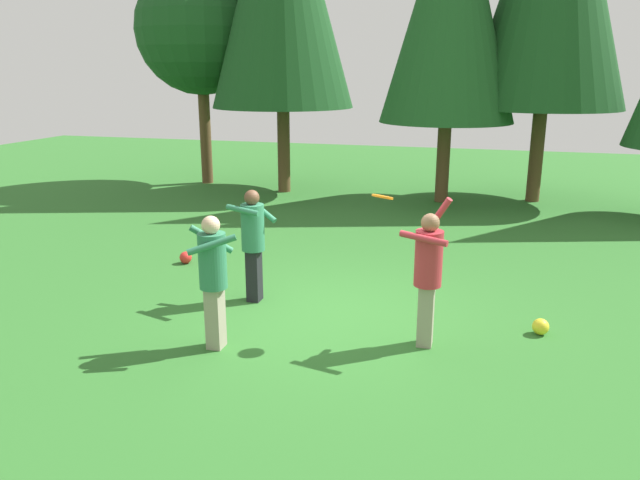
# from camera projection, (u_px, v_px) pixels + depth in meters

# --- Properties ---
(ground_plane) EXTENTS (40.00, 40.00, 0.00)m
(ground_plane) POSITION_uv_depth(u_px,v_px,m) (330.00, 315.00, 8.61)
(ground_plane) COLOR #2D6B28
(person_thrower) EXTENTS (0.59, 0.59, 1.88)m
(person_thrower) POSITION_uv_depth(u_px,v_px,m) (428.00, 268.00, 7.42)
(person_thrower) COLOR gray
(person_thrower) RESTS_ON ground_plane
(person_catcher) EXTENTS (0.69, 0.64, 1.69)m
(person_catcher) POSITION_uv_depth(u_px,v_px,m) (253.00, 236.00, 8.91)
(person_catcher) COLOR black
(person_catcher) RESTS_ON ground_plane
(person_bystander) EXTENTS (0.71, 0.68, 1.68)m
(person_bystander) POSITION_uv_depth(u_px,v_px,m) (213.00, 271.00, 7.36)
(person_bystander) COLOR gray
(person_bystander) RESTS_ON ground_plane
(frisbee) EXTENTS (0.38, 0.38, 0.09)m
(frisbee) POSITION_uv_depth(u_px,v_px,m) (382.00, 197.00, 7.51)
(frisbee) COLOR orange
(ball_yellow) EXTENTS (0.22, 0.22, 0.22)m
(ball_yellow) POSITION_uv_depth(u_px,v_px,m) (541.00, 327.00, 7.96)
(ball_yellow) COLOR yellow
(ball_yellow) RESTS_ON ground_plane
(ball_red) EXTENTS (0.22, 0.22, 0.22)m
(ball_red) POSITION_uv_depth(u_px,v_px,m) (186.00, 258.00, 10.90)
(ball_red) COLOR red
(ball_red) RESTS_ON ground_plane
(tree_far_left) EXTENTS (3.70, 3.70, 6.33)m
(tree_far_left) POSITION_uv_depth(u_px,v_px,m) (200.00, 30.00, 17.56)
(tree_far_left) COLOR brown
(tree_far_left) RESTS_ON ground_plane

